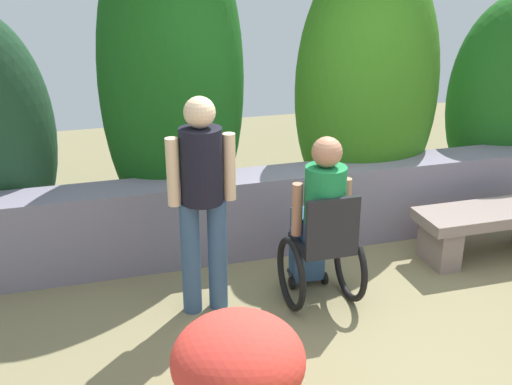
{
  "coord_description": "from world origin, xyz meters",
  "views": [
    {
      "loc": [
        -1.85,
        -3.45,
        2.59
      ],
      "look_at": [
        -0.61,
        0.79,
        0.85
      ],
      "focal_mm": 44.7,
      "sensor_mm": 36.0,
      "label": 1
    }
  ],
  "objects_px": {
    "person_in_wheelchair": "(321,227)",
    "flower_pot_terracotta_by_wall": "(238,368)",
    "stone_bench": "(491,225)",
    "person_standing_companion": "(202,193)"
  },
  "relations": [
    {
      "from": "person_in_wheelchair",
      "to": "flower_pot_terracotta_by_wall",
      "type": "height_order",
      "value": "person_in_wheelchair"
    },
    {
      "from": "person_in_wheelchair",
      "to": "flower_pot_terracotta_by_wall",
      "type": "xyz_separation_m",
      "value": [
        -0.95,
        -1.18,
        -0.22
      ]
    },
    {
      "from": "stone_bench",
      "to": "person_in_wheelchair",
      "type": "bearing_deg",
      "value": -167.04
    },
    {
      "from": "stone_bench",
      "to": "flower_pot_terracotta_by_wall",
      "type": "xyz_separation_m",
      "value": [
        -2.66,
        -1.45,
        0.11
      ]
    },
    {
      "from": "person_in_wheelchair",
      "to": "person_standing_companion",
      "type": "relative_size",
      "value": 0.81
    },
    {
      "from": "person_standing_companion",
      "to": "flower_pot_terracotta_by_wall",
      "type": "distance_m",
      "value": 1.41
    },
    {
      "from": "person_in_wheelchair",
      "to": "flower_pot_terracotta_by_wall",
      "type": "relative_size",
      "value": 1.78
    },
    {
      "from": "stone_bench",
      "to": "person_in_wheelchair",
      "type": "distance_m",
      "value": 1.77
    },
    {
      "from": "person_standing_companion",
      "to": "flower_pot_terracotta_by_wall",
      "type": "xyz_separation_m",
      "value": [
        -0.08,
        -1.3,
        -0.54
      ]
    },
    {
      "from": "person_standing_companion",
      "to": "stone_bench",
      "type": "bearing_deg",
      "value": 0.41
    }
  ]
}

